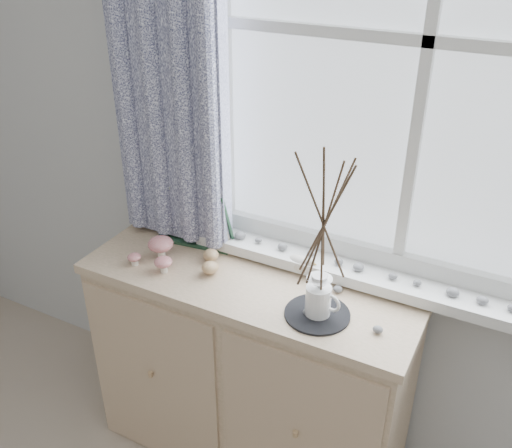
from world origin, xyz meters
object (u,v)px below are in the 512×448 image
at_px(botanical_book, 191,217).
at_px(toadstool_cluster, 158,250).
at_px(twig_pitcher, 324,218).
at_px(sideboard, 250,369).

distance_m(botanical_book, toadstool_cluster, 0.18).
bearing_deg(twig_pitcher, sideboard, 176.56).
bearing_deg(botanical_book, toadstool_cluster, -111.16).
bearing_deg(sideboard, twig_pitcher, -15.71).
height_order(botanical_book, twig_pitcher, twig_pitcher).
relative_size(toadstool_cluster, twig_pitcher, 0.29).
height_order(toadstool_cluster, twig_pitcher, twig_pitcher).
relative_size(sideboard, twig_pitcher, 1.98).
bearing_deg(toadstool_cluster, sideboard, 10.23).
bearing_deg(botanical_book, twig_pitcher, -23.73).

